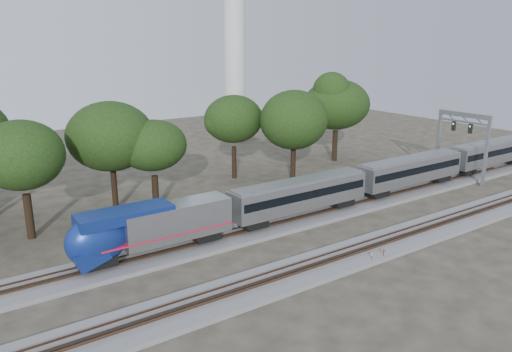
# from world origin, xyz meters

# --- Properties ---
(ground) EXTENTS (160.00, 160.00, 0.00)m
(ground) POSITION_xyz_m (0.00, 0.00, 0.00)
(ground) COLOR #383328
(ground) RESTS_ON ground
(track_far) EXTENTS (160.00, 5.00, 0.73)m
(track_far) POSITION_xyz_m (0.00, 6.00, 0.21)
(track_far) COLOR slate
(track_far) RESTS_ON ground
(track_near) EXTENTS (160.00, 5.00, 0.73)m
(track_near) POSITION_xyz_m (0.00, -4.00, 0.21)
(track_near) COLOR slate
(track_near) RESTS_ON ground
(train) EXTENTS (106.69, 3.04, 4.49)m
(train) POSITION_xyz_m (34.57, 6.00, 3.15)
(train) COLOR #AFB1B6
(train) RESTS_ON ground
(switch_stand_red) EXTENTS (0.32, 0.08, 1.02)m
(switch_stand_red) POSITION_xyz_m (6.86, -6.08, 0.65)
(switch_stand_red) COLOR #512D19
(switch_stand_red) RESTS_ON ground
(switch_stand_white) EXTENTS (0.31, 0.15, 1.01)m
(switch_stand_white) POSITION_xyz_m (5.46, -5.98, 0.64)
(switch_stand_white) COLOR #512D19
(switch_stand_white) RESTS_ON ground
(switch_lever) EXTENTS (0.58, 0.48, 0.30)m
(switch_lever) POSITION_xyz_m (5.39, -5.19, 0.15)
(switch_lever) COLOR #512D19
(switch_lever) RESTS_ON ground
(signal_gantry) EXTENTS (0.67, 7.93, 9.64)m
(signal_gantry) POSITION_xyz_m (35.81, 6.00, 7.02)
(signal_gantry) COLOR gray
(signal_gantry) RESTS_ON ground
(tree_2) EXTENTS (8.72, 8.72, 12.29)m
(tree_2) POSITION_xyz_m (-18.40, 17.53, 8.56)
(tree_2) COLOR black
(tree_2) RESTS_ON ground
(tree_3) EXTENTS (8.94, 8.94, 12.60)m
(tree_3) POSITION_xyz_m (-8.49, 20.97, 8.78)
(tree_3) COLOR black
(tree_3) RESTS_ON ground
(tree_4) EXTENTS (7.85, 7.85, 11.06)m
(tree_4) POSITION_xyz_m (-4.56, 18.38, 7.70)
(tree_4) COLOR black
(tree_4) RESTS_ON ground
(tree_5) EXTENTS (8.69, 8.69, 12.25)m
(tree_5) POSITION_xyz_m (10.35, 24.95, 8.53)
(tree_5) COLOR black
(tree_5) RESTS_ON ground
(tree_6) EXTENTS (8.88, 8.88, 12.52)m
(tree_6) POSITION_xyz_m (16.05, 18.61, 8.72)
(tree_6) COLOR black
(tree_6) RESTS_ON ground
(tree_7) EXTENTS (9.35, 9.35, 13.18)m
(tree_7) POSITION_xyz_m (29.54, 24.60, 9.18)
(tree_7) COLOR black
(tree_7) RESTS_ON ground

